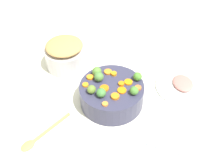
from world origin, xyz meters
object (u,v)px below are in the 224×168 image
at_px(serving_bowl_carrots, 112,94).
at_px(metal_pot, 66,58).
at_px(wooden_spoon, 37,138).
at_px(ham_plate, 182,87).

bearing_deg(serving_bowl_carrots, metal_pot, 153.21).
xyz_separation_m(metal_pot, wooden_spoon, (0.10, -0.46, -0.05)).
distance_m(metal_pot, ham_plate, 0.61).
bearing_deg(metal_pot, wooden_spoon, -78.23).
relative_size(serving_bowl_carrots, wooden_spoon, 1.17).
bearing_deg(wooden_spoon, metal_pot, 101.77).
height_order(metal_pot, ham_plate, metal_pot).
distance_m(serving_bowl_carrots, wooden_spoon, 0.38).
relative_size(metal_pot, ham_plate, 0.81).
height_order(serving_bowl_carrots, wooden_spoon, serving_bowl_carrots).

